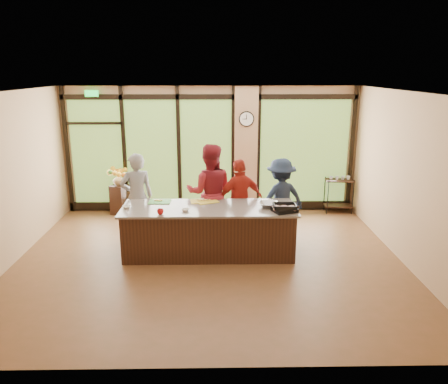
{
  "coord_description": "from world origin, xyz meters",
  "views": [
    {
      "loc": [
        0.15,
        -7.35,
        3.35
      ],
      "look_at": [
        0.28,
        0.4,
        1.18
      ],
      "focal_mm": 35.0,
      "sensor_mm": 36.0,
      "label": 1
    }
  ],
  "objects_px": {
    "island_base": "(209,232)",
    "cook_left": "(137,197)",
    "bar_cart": "(339,191)",
    "cook_right": "(280,198)",
    "flower_stand": "(120,200)",
    "roasting_pan": "(285,210)"
  },
  "relations": [
    {
      "from": "cook_left",
      "to": "flower_stand",
      "type": "height_order",
      "value": "cook_left"
    },
    {
      "from": "cook_right",
      "to": "flower_stand",
      "type": "xyz_separation_m",
      "value": [
        -3.62,
        1.54,
        -0.47
      ]
    },
    {
      "from": "flower_stand",
      "to": "island_base",
      "type": "bearing_deg",
      "value": -23.88
    },
    {
      "from": "island_base",
      "to": "cook_left",
      "type": "xyz_separation_m",
      "value": [
        -1.45,
        0.77,
        0.45
      ]
    },
    {
      "from": "island_base",
      "to": "bar_cart",
      "type": "distance_m",
      "value": 3.95
    },
    {
      "from": "cook_left",
      "to": "roasting_pan",
      "type": "height_order",
      "value": "cook_left"
    },
    {
      "from": "flower_stand",
      "to": "cook_right",
      "type": "bearing_deg",
      "value": 1.03
    },
    {
      "from": "bar_cart",
      "to": "flower_stand",
      "type": "bearing_deg",
      "value": -173.51
    },
    {
      "from": "cook_right",
      "to": "island_base",
      "type": "bearing_deg",
      "value": 9.98
    },
    {
      "from": "island_base",
      "to": "cook_right",
      "type": "bearing_deg",
      "value": 30.94
    },
    {
      "from": "cook_left",
      "to": "bar_cart",
      "type": "xyz_separation_m",
      "value": [
        4.55,
        1.68,
        -0.35
      ]
    },
    {
      "from": "island_base",
      "to": "bar_cart",
      "type": "relative_size",
      "value": 3.44
    },
    {
      "from": "cook_right",
      "to": "bar_cart",
      "type": "distance_m",
      "value": 2.3
    },
    {
      "from": "roasting_pan",
      "to": "island_base",
      "type": "bearing_deg",
      "value": 147.44
    },
    {
      "from": "cook_right",
      "to": "flower_stand",
      "type": "height_order",
      "value": "cook_right"
    },
    {
      "from": "roasting_pan",
      "to": "flower_stand",
      "type": "relative_size",
      "value": 0.56
    },
    {
      "from": "cook_right",
      "to": "flower_stand",
      "type": "bearing_deg",
      "value": -44.0
    },
    {
      "from": "island_base",
      "to": "cook_right",
      "type": "xyz_separation_m",
      "value": [
        1.45,
        0.87,
        0.38
      ]
    },
    {
      "from": "cook_left",
      "to": "roasting_pan",
      "type": "xyz_separation_m",
      "value": [
        2.8,
        -1.07,
        0.06
      ]
    },
    {
      "from": "island_base",
      "to": "cook_left",
      "type": "height_order",
      "value": "cook_left"
    },
    {
      "from": "cook_left",
      "to": "bar_cart",
      "type": "relative_size",
      "value": 1.98
    },
    {
      "from": "cook_right",
      "to": "bar_cart",
      "type": "height_order",
      "value": "cook_right"
    }
  ]
}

